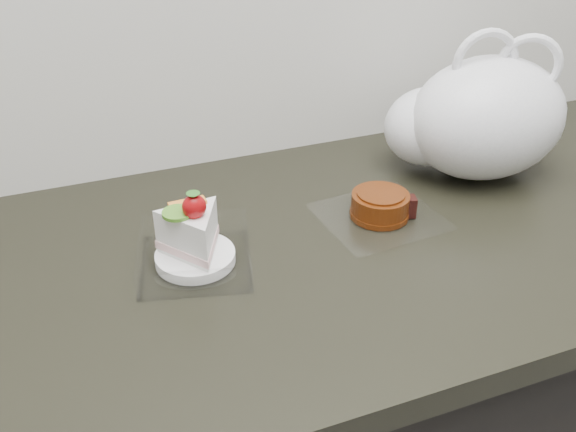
# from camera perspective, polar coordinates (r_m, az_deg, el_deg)

# --- Properties ---
(cake_tray) EXTENTS (0.18, 0.18, 0.12)m
(cake_tray) POSITION_cam_1_polar(r_m,az_deg,el_deg) (0.89, -8.33, -2.58)
(cake_tray) COLOR white
(cake_tray) RESTS_ON counter
(mooncake_wrap) EXTENTS (0.19, 0.18, 0.04)m
(mooncake_wrap) POSITION_cam_1_polar(r_m,az_deg,el_deg) (1.01, 8.26, 0.78)
(mooncake_wrap) COLOR white
(mooncake_wrap) RESTS_ON counter
(plastic_bag) EXTENTS (0.35, 0.30, 0.26)m
(plastic_bag) POSITION_cam_1_polar(r_m,az_deg,el_deg) (1.14, 16.34, 8.31)
(plastic_bag) COLOR white
(plastic_bag) RESTS_ON counter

